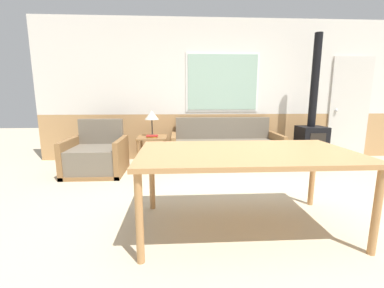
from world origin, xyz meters
TOP-DOWN VIEW (x-y plane):
  - ground_plane at (0.00, 0.00)m, footprint 16.00×16.00m
  - wall_back at (-0.00, 2.63)m, footprint 7.20×0.09m
  - couch at (-0.03, 2.13)m, footprint 1.99×0.83m
  - armchair at (-2.25, 1.69)m, footprint 0.90×0.84m
  - side_table at (-1.37, 2.13)m, footprint 0.52×0.52m
  - table_lamp at (-1.38, 2.22)m, footprint 0.26×0.26m
  - book_stack at (-1.37, 2.03)m, footprint 0.20×0.14m
  - dining_table at (-0.29, -0.22)m, footprint 1.96×1.09m
  - wood_stove at (1.55, 2.06)m, footprint 0.47×0.45m
  - entry_door at (2.57, 2.57)m, footprint 0.83×0.09m

SIDE VIEW (x-z plane):
  - ground_plane at x=0.00m, z-range 0.00..0.00m
  - couch at x=-0.03m, z-range -0.16..0.68m
  - armchair at x=-2.25m, z-range -0.17..0.69m
  - side_table at x=-1.37m, z-range 0.18..0.71m
  - book_stack at x=-1.37m, z-range 0.53..0.57m
  - wood_stove at x=1.55m, z-range -0.55..1.79m
  - dining_table at x=-0.29m, z-range 0.32..1.08m
  - table_lamp at x=-1.38m, z-range 0.67..1.14m
  - entry_door at x=2.57m, z-range 0.00..2.02m
  - wall_back at x=0.00m, z-range 0.01..2.71m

